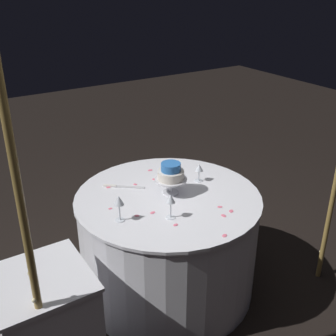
{
  "coord_description": "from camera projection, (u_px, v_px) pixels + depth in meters",
  "views": [
    {
      "loc": [
        1.32,
        2.07,
        2.13
      ],
      "look_at": [
        0.0,
        0.0,
        0.98
      ],
      "focal_mm": 44.28,
      "sensor_mm": 36.0,
      "label": 1
    }
  ],
  "objects": [
    {
      "name": "ground_plane",
      "position": [
        168.0,
        285.0,
        3.13
      ],
      "size": [
        12.0,
        12.0,
        0.0
      ],
      "primitive_type": "plane",
      "color": "black"
    },
    {
      "name": "decorative_arch",
      "position": [
        227.0,
        92.0,
        2.04
      ],
      "size": [
        2.15,
        0.06,
        2.49
      ],
      "color": "olive",
      "rests_on": "ground"
    },
    {
      "name": "main_table",
      "position": [
        168.0,
        243.0,
        2.97
      ],
      "size": [
        1.27,
        1.27,
        0.77
      ],
      "color": "white",
      "rests_on": "ground"
    },
    {
      "name": "side_table",
      "position": [
        48.0,
        333.0,
        2.23
      ],
      "size": [
        0.49,
        0.49,
        0.75
      ],
      "color": "white",
      "rests_on": "ground"
    },
    {
      "name": "tiered_cake",
      "position": [
        171.0,
        174.0,
        2.78
      ],
      "size": [
        0.22,
        0.22,
        0.22
      ],
      "color": "silver",
      "rests_on": "main_table"
    },
    {
      "name": "wine_glass_0",
      "position": [
        119.0,
        202.0,
        2.47
      ],
      "size": [
        0.06,
        0.06,
        0.17
      ],
      "color": "silver",
      "rests_on": "main_table"
    },
    {
      "name": "wine_glass_1",
      "position": [
        171.0,
        200.0,
        2.5
      ],
      "size": [
        0.06,
        0.06,
        0.16
      ],
      "color": "silver",
      "rests_on": "main_table"
    },
    {
      "name": "wine_glass_2",
      "position": [
        199.0,
        169.0,
        2.97
      ],
      "size": [
        0.06,
        0.06,
        0.13
      ],
      "color": "silver",
      "rests_on": "main_table"
    },
    {
      "name": "cake_knife",
      "position": [
        121.0,
        187.0,
        2.92
      ],
      "size": [
        0.25,
        0.2,
        0.01
      ],
      "color": "silver",
      "rests_on": "main_table"
    },
    {
      "name": "rose_petal_0",
      "position": [
        154.0,
        179.0,
        3.02
      ],
      "size": [
        0.03,
        0.03,
        0.0
      ],
      "primitive_type": "ellipsoid",
      "rotation": [
        0.0,
        0.0,
        1.68
      ],
      "color": "#EA6B84",
      "rests_on": "main_table"
    },
    {
      "name": "rose_petal_1",
      "position": [
        108.0,
        187.0,
        2.91
      ],
      "size": [
        0.03,
        0.02,
        0.0
      ],
      "primitive_type": "ellipsoid",
      "rotation": [
        0.0,
        0.0,
        3.15
      ],
      "color": "#EA6B84",
      "rests_on": "main_table"
    },
    {
      "name": "rose_petal_2",
      "position": [
        231.0,
        211.0,
        2.62
      ],
      "size": [
        0.05,
        0.04,
        0.0
      ],
      "primitive_type": "ellipsoid",
      "rotation": [
        0.0,
        0.0,
        3.77
      ],
      "color": "#EA6B84",
      "rests_on": "main_table"
    },
    {
      "name": "rose_petal_3",
      "position": [
        225.0,
        236.0,
        2.38
      ],
      "size": [
        0.04,
        0.04,
        0.0
      ],
      "primitive_type": "ellipsoid",
      "rotation": [
        0.0,
        0.0,
        0.37
      ],
      "color": "#EA6B84",
      "rests_on": "main_table"
    },
    {
      "name": "rose_petal_4",
      "position": [
        220.0,
        207.0,
        2.67
      ],
      "size": [
        0.04,
        0.04,
        0.0
      ],
      "primitive_type": "ellipsoid",
      "rotation": [
        0.0,
        0.0,
        2.72
      ],
      "color": "#EA6B84",
      "rests_on": "main_table"
    },
    {
      "name": "rose_petal_5",
      "position": [
        135.0,
        184.0,
        2.95
      ],
      "size": [
        0.03,
        0.04,
        0.0
      ],
      "primitive_type": "ellipsoid",
      "rotation": [
        0.0,
        0.0,
        5.07
      ],
      "color": "#EA6B84",
      "rests_on": "main_table"
    },
    {
      "name": "rose_petal_6",
      "position": [
        110.0,
        209.0,
        2.65
      ],
      "size": [
        0.03,
        0.02,
        0.0
      ],
      "primitive_type": "ellipsoid",
      "rotation": [
        0.0,
        0.0,
        6.2
      ],
      "color": "#EA6B84",
      "rests_on": "main_table"
    },
    {
      "name": "rose_petal_7",
      "position": [
        224.0,
        216.0,
        2.57
      ],
      "size": [
        0.03,
        0.04,
        0.0
      ],
      "primitive_type": "ellipsoid",
      "rotation": [
        0.0,
        0.0,
        4.74
      ],
      "color": "#EA6B84",
      "rests_on": "main_table"
    },
    {
      "name": "rose_petal_8",
      "position": [
        176.0,
        225.0,
        2.48
      ],
      "size": [
        0.04,
        0.03,
        0.0
      ],
      "primitive_type": "ellipsoid",
      "rotation": [
        0.0,
        0.0,
        3.33
      ],
      "color": "#EA6B84",
      "rests_on": "main_table"
    },
    {
      "name": "rose_petal_9",
      "position": [
        173.0,
        176.0,
        3.08
      ],
      "size": [
        0.03,
        0.03,
        0.0
      ],
      "primitive_type": "ellipsoid",
      "rotation": [
        0.0,
        0.0,
        3.43
      ],
      "color": "#EA6B84",
      "rests_on": "main_table"
    },
    {
      "name": "rose_petal_10",
      "position": [
        137.0,
        216.0,
        2.57
      ],
      "size": [
        0.04,
        0.04,
        0.0
      ],
      "primitive_type": "ellipsoid",
      "rotation": [
        0.0,
        0.0,
        5.71
      ],
      "color": "#EA6B84",
      "rests_on": "main_table"
    },
    {
      "name": "rose_petal_11",
      "position": [
        150.0,
        170.0,
        3.17
      ],
      "size": [
        0.04,
        0.03,
        0.0
      ],
      "primitive_type": "ellipsoid",
      "rotation": [
        0.0,
        0.0,
        6.08
      ],
      "color": "#EA6B84",
      "rests_on": "main_table"
    },
    {
      "name": "rose_petal_12",
      "position": [
        153.0,
        213.0,
        2.6
      ],
      "size": [
        0.04,
        0.03,
        0.0
      ],
      "primitive_type": "ellipsoid",
      "rotation": [
        0.0,
        0.0,
        0.16
      ],
      "color": "#EA6B84",
      "rests_on": "main_table"
    }
  ]
}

